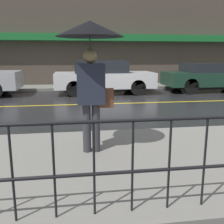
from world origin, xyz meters
name	(u,v)px	position (x,y,z in m)	size (l,w,h in m)	color
ground_plane	(126,103)	(0.00, 0.00, 0.00)	(80.00, 80.00, 0.00)	#262628
sidewalk_near	(194,159)	(0.00, -5.36, 0.06)	(28.00, 3.17, 0.13)	gray
sidewalk_far	(109,87)	(0.00, 4.65, 0.06)	(28.00, 1.75, 0.13)	gray
lane_marking	(126,103)	(0.00, 0.00, 0.00)	(25.20, 0.12, 0.01)	gold
building_storefront	(106,27)	(0.00, 5.66, 3.19)	(28.00, 0.85, 6.45)	#4C4238
pedestrian	(90,50)	(-1.58, -4.95, 1.75)	(1.03, 1.03, 2.05)	#333338
car_white	(103,77)	(-0.52, 2.61, 0.75)	(4.34, 1.80, 1.46)	silver
car_dark_green	(211,76)	(4.61, 2.61, 0.70)	(4.48, 1.76, 1.32)	#193828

